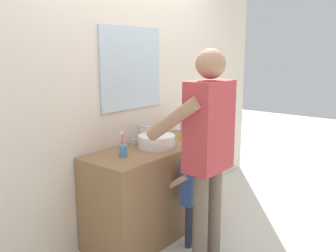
% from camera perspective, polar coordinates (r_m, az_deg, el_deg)
% --- Properties ---
extents(ground_plane, '(14.00, 14.00, 0.00)m').
position_cam_1_polar(ground_plane, '(3.39, 2.07, -17.44)').
color(ground_plane, silver).
extents(back_wall, '(4.40, 0.10, 2.70)m').
position_cam_1_polar(back_wall, '(3.38, -6.26, 6.55)').
color(back_wall, beige).
rests_on(back_wall, ground).
extents(vanity_cabinet, '(1.35, 0.54, 0.81)m').
position_cam_1_polar(vanity_cabinet, '(3.39, -2.01, -9.90)').
color(vanity_cabinet, olive).
rests_on(vanity_cabinet, ground).
extents(sink_basin, '(0.33, 0.33, 0.11)m').
position_cam_1_polar(sink_basin, '(3.23, -1.80, -2.35)').
color(sink_basin, white).
rests_on(sink_basin, vanity_cabinet).
extents(faucet, '(0.18, 0.14, 0.18)m').
position_cam_1_polar(faucet, '(3.36, -4.43, -1.42)').
color(faucet, '#B7BABF').
rests_on(faucet, vanity_cabinet).
extents(toothbrush_cup, '(0.07, 0.07, 0.21)m').
position_cam_1_polar(toothbrush_cup, '(2.97, -7.03, -3.80)').
color(toothbrush_cup, '#4C8EB2').
rests_on(toothbrush_cup, vanity_cabinet).
extents(soap_bottle, '(0.06, 0.06, 0.16)m').
position_cam_1_polar(soap_bottle, '(3.53, 2.27, -0.98)').
color(soap_bottle, gold).
rests_on(soap_bottle, vanity_cabinet).
extents(child_toddler, '(0.26, 0.26, 0.84)m').
position_cam_1_polar(child_toddler, '(3.12, 3.67, -9.96)').
color(child_toddler, '#2D334C').
rests_on(child_toddler, ground).
extents(adult_parent, '(0.52, 0.55, 1.67)m').
position_cam_1_polar(adult_parent, '(2.73, 6.12, -2.13)').
color(adult_parent, '#6B5B4C').
rests_on(adult_parent, ground).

